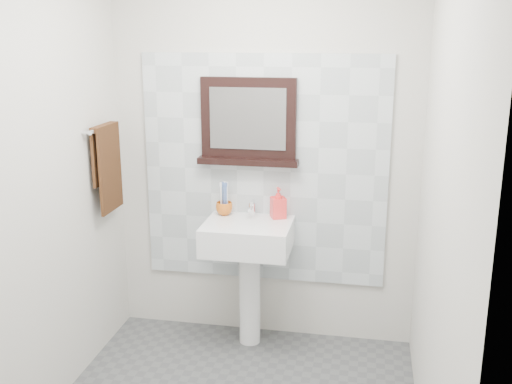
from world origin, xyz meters
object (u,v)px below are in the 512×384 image
hand_towel (107,161)px  framed_mirror (248,123)px  pedestal_sink (248,250)px  toothbrush_cup (224,208)px  soap_dispenser (278,203)px

hand_towel → framed_mirror: bearing=19.0°
pedestal_sink → toothbrush_cup: pedestal_sink is taller
pedestal_sink → toothbrush_cup: (-0.19, 0.13, 0.23)m
toothbrush_cup → soap_dispenser: size_ratio=0.55×
toothbrush_cup → framed_mirror: framed_mirror is taller
soap_dispenser → hand_towel: hand_towel is taller
toothbrush_cup → soap_dispenser: soap_dispenser is taller
pedestal_sink → soap_dispenser: bearing=37.7°
pedestal_sink → framed_mirror: (-0.03, 0.19, 0.79)m
framed_mirror → hand_towel: 0.92m
pedestal_sink → toothbrush_cup: size_ratio=8.75×
soap_dispenser → framed_mirror: bearing=141.0°
toothbrush_cup → soap_dispenser: (0.36, 0.00, 0.06)m
framed_mirror → hand_towel: framed_mirror is taller
framed_mirror → hand_towel: size_ratio=1.19×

